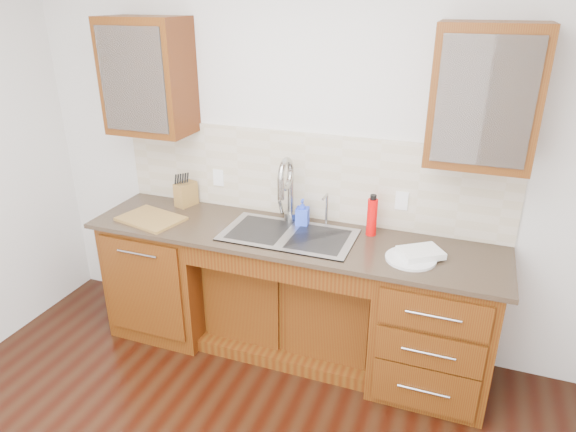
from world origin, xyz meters
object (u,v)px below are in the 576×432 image
(cutting_board, at_px, (151,219))
(knife_block, at_px, (186,194))
(water_bottle, at_px, (372,217))
(soap_bottle, at_px, (302,213))
(plate, at_px, (411,258))

(cutting_board, bearing_deg, knife_block, 74.69)
(water_bottle, relative_size, cutting_board, 0.58)
(soap_bottle, relative_size, knife_block, 1.07)
(water_bottle, bearing_deg, soap_bottle, -178.12)
(plate, xyz_separation_m, cutting_board, (-1.74, -0.03, 0.00))
(water_bottle, bearing_deg, knife_block, 178.60)
(water_bottle, xyz_separation_m, knife_block, (-1.37, 0.03, -0.04))
(plate, bearing_deg, cutting_board, -178.94)
(water_bottle, relative_size, knife_block, 1.41)
(soap_bottle, height_order, plate, soap_bottle)
(plate, bearing_deg, knife_block, 170.03)
(knife_block, distance_m, cutting_board, 0.34)
(soap_bottle, distance_m, cutting_board, 1.04)
(plate, relative_size, knife_block, 1.72)
(soap_bottle, height_order, cutting_board, soap_bottle)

